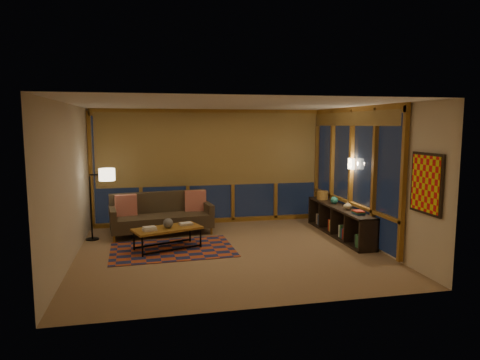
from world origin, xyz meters
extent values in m
cube|color=#9B7E59|center=(0.00, 0.00, 0.00)|extent=(5.50, 5.00, 0.01)
cube|color=white|center=(0.00, 0.00, 2.70)|extent=(5.50, 5.00, 0.01)
cube|color=beige|center=(0.00, 2.50, 1.35)|extent=(5.50, 0.01, 2.70)
cube|color=beige|center=(0.00, -2.50, 1.35)|extent=(5.50, 0.01, 2.70)
cube|color=beige|center=(-2.75, 0.00, 1.35)|extent=(0.01, 5.00, 2.70)
cube|color=beige|center=(2.75, 0.00, 1.35)|extent=(0.01, 5.00, 2.70)
cube|color=#AC4420|center=(-1.03, 0.36, 0.01)|extent=(2.34, 1.61, 0.01)
sphere|color=#25252A|center=(-1.10, 0.38, 0.51)|extent=(0.26, 0.26, 0.19)
cylinder|color=#B18137|center=(2.47, 1.53, 0.73)|extent=(0.28, 0.28, 0.19)
sphere|color=#257A6D|center=(2.49, 0.93, 0.72)|extent=(0.17, 0.17, 0.16)
imported|color=tan|center=(2.49, 0.29, 0.72)|extent=(0.19, 0.19, 0.18)
camera|label=1|loc=(-1.42, -7.56, 2.34)|focal=32.00mm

